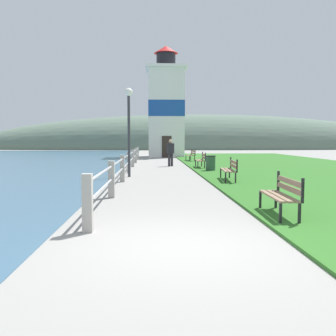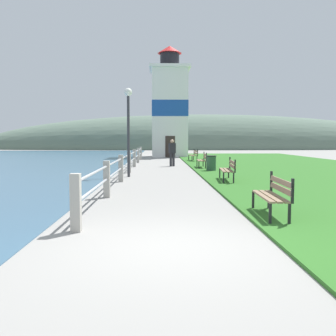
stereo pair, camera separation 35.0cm
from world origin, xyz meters
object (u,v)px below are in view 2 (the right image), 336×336
object	(u,v)px
park_bench_near	(274,193)
park_bench_midway	(229,168)
lighthouse	(170,108)
trash_bin	(211,164)
park_bench_far	(203,159)
park_bench_by_lighthouse	(194,154)
person_strolling	(172,152)
lamp_post	(128,116)

from	to	relation	value
park_bench_near	park_bench_midway	size ratio (longest dim) A/B	0.84
park_bench_midway	lighthouse	xyz separation A→B (m)	(-1.73, 21.74, 4.18)
lighthouse	trash_bin	distance (m)	17.61
lighthouse	park_bench_far	bearing A→B (deg)	-84.23
lighthouse	park_bench_by_lighthouse	bearing A→B (deg)	-78.49
park_bench_far	park_bench_near	bearing A→B (deg)	91.68
trash_bin	park_bench_near	bearing A→B (deg)	-91.30
park_bench_far	lighthouse	world-z (taller)	lighthouse
park_bench_near	park_bench_by_lighthouse	world-z (taller)	same
park_bench_midway	park_bench_by_lighthouse	size ratio (longest dim) A/B	1.16
park_bench_far	person_strolling	world-z (taller)	person_strolling
lighthouse	lamp_post	bearing A→B (deg)	-96.97
park_bench_midway	park_bench_by_lighthouse	bearing A→B (deg)	-84.51
park_bench_far	lighthouse	bearing A→B (deg)	-82.28
person_strolling	lamp_post	size ratio (longest dim) A/B	0.42
lighthouse	person_strolling	size ratio (longest dim) A/B	6.30
park_bench_midway	park_bench_by_lighthouse	distance (m)	13.73
park_bench_midway	person_strolling	distance (m)	8.90
park_bench_midway	person_strolling	xyz separation A→B (m)	(-1.94, 8.68, 0.37)
park_bench_near	lighthouse	bearing A→B (deg)	-84.35
park_bench_far	trash_bin	xyz separation A→B (m)	(0.20, -2.15, -0.11)
person_strolling	lamp_post	distance (m)	7.14
lamp_post	lighthouse	bearing A→B (deg)	83.03
park_bench_near	park_bench_by_lighthouse	size ratio (longest dim) A/B	0.98
lighthouse	person_strolling	distance (m)	13.61
park_bench_near	lighthouse	distance (m)	28.90
trash_bin	park_bench_by_lighthouse	bearing A→B (deg)	90.44
park_bench_by_lighthouse	trash_bin	xyz separation A→B (m)	(0.07, -8.99, -0.11)
park_bench_by_lighthouse	person_strolling	world-z (taller)	person_strolling
park_bench_far	person_strolling	size ratio (longest dim) A/B	1.00
lighthouse	trash_bin	world-z (taller)	lighthouse
trash_bin	person_strolling	bearing A→B (deg)	115.89
park_bench_midway	park_bench_far	size ratio (longest dim) A/B	1.20
person_strolling	lighthouse	bearing A→B (deg)	-20.21
park_bench_by_lighthouse	lamp_post	world-z (taller)	lamp_post
park_bench_midway	lamp_post	bearing A→B (deg)	-22.17
park_bench_near	park_bench_far	bearing A→B (deg)	-87.50
park_bench_midway	person_strolling	bearing A→B (deg)	-72.33
park_bench_near	park_bench_midway	distance (m)	6.82
park_bench_near	park_bench_far	xyz separation A→B (m)	(0.06, 13.71, -0.00)
park_bench_by_lighthouse	trash_bin	bearing A→B (deg)	86.61
park_bench_far	trash_bin	bearing A→B (deg)	97.22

